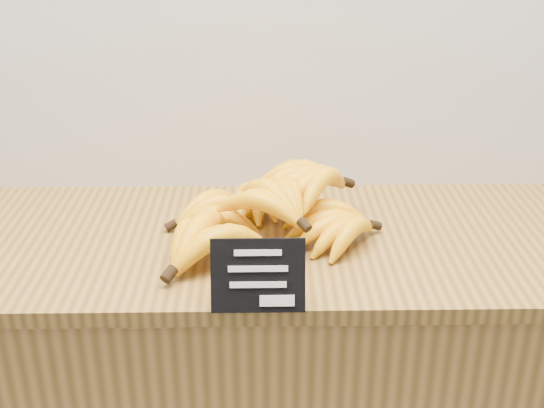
{
  "coord_description": "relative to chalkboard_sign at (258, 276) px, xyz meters",
  "views": [
    {
      "loc": [
        -0.16,
        1.55,
        1.54
      ],
      "look_at": [
        -0.14,
        2.7,
        1.02
      ],
      "focal_mm": 45.0,
      "sensor_mm": 36.0,
      "label": 1
    }
  ],
  "objects": [
    {
      "name": "counter_top",
      "position": [
        0.03,
        0.26,
        -0.07
      ],
      "size": [
        1.47,
        0.54,
        0.03
      ],
      "primitive_type": "cube",
      "color": "olive",
      "rests_on": "counter"
    },
    {
      "name": "chalkboard_sign",
      "position": [
        0.0,
        0.0,
        0.0
      ],
      "size": [
        0.15,
        0.04,
        0.12
      ],
      "primitive_type": "cube",
      "rotation": [
        -0.28,
        0.0,
        0.0
      ],
      "color": "black",
      "rests_on": "counter_top"
    },
    {
      "name": "banana_pile",
      "position": [
        0.01,
        0.25,
        -0.01
      ],
      "size": [
        0.47,
        0.38,
        0.12
      ],
      "color": "#FBB50A",
      "rests_on": "counter_top"
    }
  ]
}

